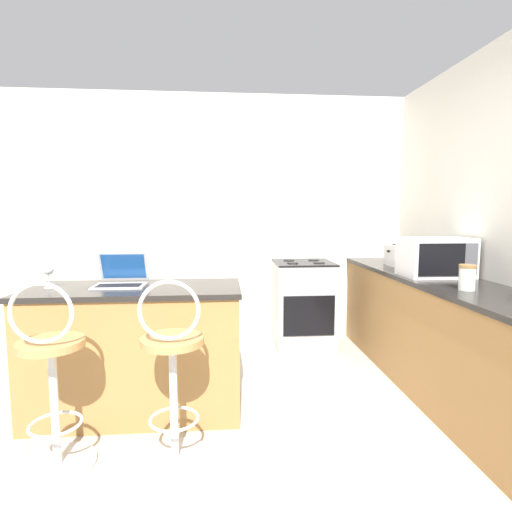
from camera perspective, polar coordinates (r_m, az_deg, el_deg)
name	(u,v)px	position (r m, az deg, el deg)	size (l,w,h in m)	color
ground_plane	(218,477)	(2.40, -5.46, -28.95)	(20.00, 20.00, 0.00)	#ADA393
wall_back	(219,220)	(4.29, -5.31, 5.17)	(12.00, 0.06, 2.60)	silver
breakfast_bar	(137,350)	(2.92, -16.67, -12.74)	(1.42, 0.61, 0.88)	#9E703D
counter_right	(439,335)	(3.43, 24.70, -10.19)	(0.60, 2.83, 0.88)	#9E703D
bar_stool_near	(52,381)	(2.47, -27.15, -15.57)	(0.40, 0.40, 1.04)	silver
bar_stool_far	(173,377)	(2.31, -11.81, -16.51)	(0.40, 0.40, 1.04)	silver
laptop	(121,277)	(2.90, -18.67, -2.86)	(0.34, 0.28, 0.22)	#B7BABF
microwave	(436,257)	(3.41, 24.28, -0.14)	(0.51, 0.34, 0.30)	silver
toaster	(401,255)	(3.98, 19.98, 0.11)	(0.25, 0.26, 0.20)	silver
stove_range	(303,304)	(4.14, 6.74, -6.88)	(0.58, 0.58, 0.89)	#9EA3A8
wine_glass_tall	(48,270)	(2.96, -27.57, -1.82)	(0.07, 0.07, 0.16)	silver
storage_jar	(467,277)	(2.91, 27.94, -2.70)	(0.11, 0.11, 0.17)	silver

